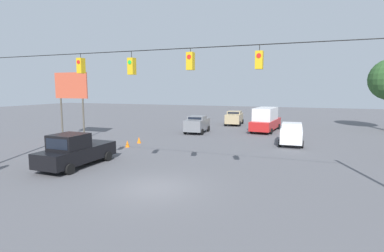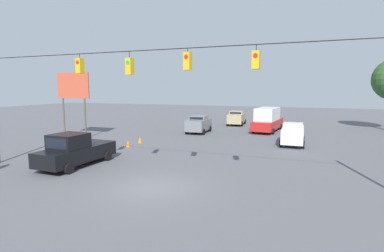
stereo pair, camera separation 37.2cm
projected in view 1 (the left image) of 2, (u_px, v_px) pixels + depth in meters
name	position (u px, v px, depth m)	size (l,w,h in m)	color
ground_plane	(155.00, 188.00, 14.75)	(140.00, 140.00, 0.00)	#56565B
overhead_signal_span	(160.00, 92.00, 14.83)	(24.00, 0.38, 7.44)	#4C473D
sedan_white_oncoming_far	(292.00, 133.00, 26.06)	(2.04, 4.31, 1.90)	silver
box_truck_red_oncoming_deep	(266.00, 120.00, 34.34)	(2.90, 7.11, 2.71)	red
sedan_tan_withflow_deep	(234.00, 118.00, 40.48)	(2.36, 4.65, 1.86)	tan
sedan_grey_withflow_far	(197.00, 124.00, 33.10)	(2.25, 4.11, 1.87)	slate
pickup_truck_black_parked_shoulder	(75.00, 151.00, 18.74)	(2.29, 5.41, 2.12)	black
traffic_cone_nearest	(90.00, 155.00, 20.64)	(0.37, 0.37, 0.57)	orange
traffic_cone_second	(109.00, 149.00, 22.69)	(0.37, 0.37, 0.57)	orange
traffic_cone_third	(127.00, 144.00, 25.03)	(0.37, 0.37, 0.57)	orange
traffic_cone_fourth	(139.00, 140.00, 26.83)	(0.37, 0.37, 0.57)	orange
roadside_billboard	(71.00, 90.00, 29.09)	(3.83, 0.16, 6.42)	#4C473D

